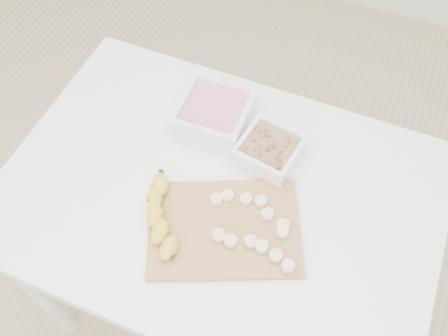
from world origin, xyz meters
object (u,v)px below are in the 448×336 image
at_px(bowl_granola, 269,151).
at_px(cutting_board, 224,228).
at_px(banana, 162,217).
at_px(table, 219,212).
at_px(bowl_yogurt, 214,115).

bearing_deg(bowl_granola, cutting_board, -96.65).
xyz_separation_m(bowl_granola, cutting_board, (-0.03, -0.21, -0.02)).
height_order(cutting_board, banana, banana).
distance_m(table, banana, 0.19).
xyz_separation_m(table, bowl_yogurt, (-0.09, 0.18, 0.14)).
height_order(table, banana, banana).
bearing_deg(table, bowl_yogurt, 116.31).
bearing_deg(table, banana, -124.05).
xyz_separation_m(bowl_yogurt, banana, (0.01, -0.30, -0.01)).
height_order(bowl_yogurt, cutting_board, bowl_yogurt).
bearing_deg(bowl_yogurt, cutting_board, -62.50).
height_order(bowl_granola, cutting_board, bowl_granola).
relative_size(bowl_yogurt, cutting_board, 0.53).
bearing_deg(cutting_board, banana, -163.35).
height_order(table, cutting_board, cutting_board).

